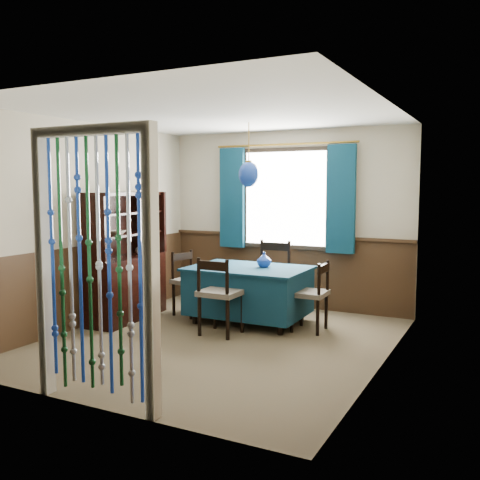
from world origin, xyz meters
The scene contains 22 objects.
floor centered at (0.00, 0.00, 0.00)m, with size 4.00×4.00×0.00m, color brown.
ceiling centered at (0.00, 0.00, 2.50)m, with size 4.00×4.00×0.00m, color silver.
wall_back centered at (0.00, 2.00, 1.25)m, with size 3.60×3.60×0.00m, color #B8AE96.
wall_front centered at (0.00, -2.00, 1.25)m, with size 3.60×3.60×0.00m, color #B8AE96.
wall_left centered at (-1.80, 0.00, 1.25)m, with size 4.00×4.00×0.00m, color #B8AE96.
wall_right centered at (1.80, 0.00, 1.25)m, with size 4.00×4.00×0.00m, color #B8AE96.
wainscot_back centered at (0.00, 1.99, 0.50)m, with size 3.60×3.60×0.00m, color #382515.
wainscot_front centered at (0.00, -1.99, 0.50)m, with size 3.60×3.60×0.00m, color #382515.
wainscot_left centered at (-1.79, 0.00, 0.50)m, with size 4.00×4.00×0.00m, color #382515.
wainscot_right centered at (1.79, 0.00, 0.50)m, with size 4.00×4.00×0.00m, color #382515.
window centered at (0.00, 1.95, 1.55)m, with size 1.32×0.12×1.42m, color black.
doorway centered at (0.00, -1.94, 1.05)m, with size 1.16×0.12×2.18m, color silver, non-canonical shape.
dining_table centered at (-0.06, 0.91, 0.41)m, with size 1.48×1.04×0.71m.
chair_near centered at (-0.11, 0.24, 0.48)m, with size 0.46×0.44×0.91m.
chair_far centered at (-0.04, 1.55, 0.52)m, with size 0.51×0.49×0.98m.
chair_left centered at (-0.95, 0.92, 0.46)m, with size 0.49×0.50×0.85m.
chair_right centered at (0.78, 0.88, 0.45)m, with size 0.40×0.42×0.84m.
sideboard centered at (-1.56, 0.34, 0.58)m, with size 0.53×1.29×1.65m.
pendant_lamp centered at (-0.06, 0.91, 1.87)m, with size 0.25×0.25×0.79m.
vase_table centered at (0.10, 1.01, 0.79)m, with size 0.17×0.17×0.17m, color navy.
bowl_shelf centered at (-1.50, 0.12, 1.15)m, with size 0.22×0.22×0.05m, color beige.
vase_sideboard centered at (-1.50, 0.60, 0.91)m, with size 0.16×0.16×0.17m, color beige.
Camera 1 is at (2.86, -5.06, 1.72)m, focal length 40.00 mm.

